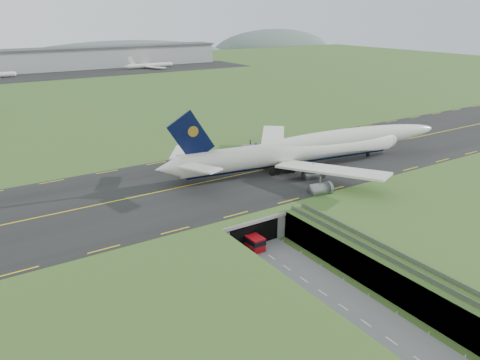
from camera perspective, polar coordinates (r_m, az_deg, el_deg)
ground at (r=93.27m, az=4.58°, el=-9.95°), size 900.00×900.00×0.00m
airfield_deck at (r=91.82m, az=4.63°, el=-8.32°), size 800.00×800.00×6.00m
trench_road at (r=88.26m, az=7.59°, el=-11.87°), size 12.00×75.00×0.20m
taxiway at (r=116.08m, az=-5.21°, el=-0.48°), size 800.00×44.00×0.18m
tunnel_portal at (r=103.99m, az=-0.95°, el=-4.53°), size 17.00×22.30×6.00m
guideway at (r=85.91m, az=18.55°, el=-9.74°), size 3.00×53.00×7.05m
jumbo_jet at (r=129.66m, az=8.82°, el=3.89°), size 87.45×57.03×19.06m
shuttle_tram at (r=97.67m, az=1.23°, el=-7.31°), size 3.00×7.47×3.03m
cargo_terminal at (r=368.05m, az=-25.59°, el=12.95°), size 320.00×67.00×15.60m
distant_hills at (r=509.34m, az=-20.23°, el=13.01°), size 700.00×91.00×60.00m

